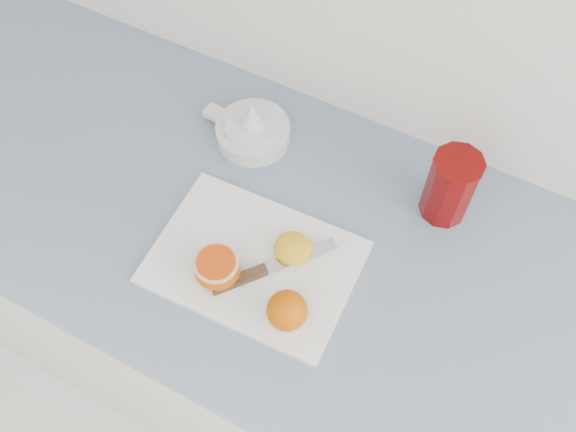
% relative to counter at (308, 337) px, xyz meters
% --- Properties ---
extents(counter, '(2.48, 0.64, 0.89)m').
position_rel_counter_xyz_m(counter, '(0.00, 0.00, 0.00)').
color(counter, silver).
rests_on(counter, ground).
extents(cutting_board, '(0.35, 0.25, 0.01)m').
position_rel_counter_xyz_m(cutting_board, '(-0.07, -0.08, 0.45)').
color(cutting_board, white).
rests_on(cutting_board, counter).
extents(whole_orange, '(0.07, 0.07, 0.07)m').
position_rel_counter_xyz_m(whole_orange, '(0.02, -0.15, 0.49)').
color(whole_orange, '#CA6302').
rests_on(whole_orange, cutting_board).
extents(half_orange, '(0.08, 0.08, 0.05)m').
position_rel_counter_xyz_m(half_orange, '(-0.11, -0.13, 0.48)').
color(half_orange, '#CA6302').
rests_on(half_orange, cutting_board).
extents(squeezed_shell, '(0.06, 0.06, 0.03)m').
position_rel_counter_xyz_m(squeezed_shell, '(-0.03, -0.03, 0.47)').
color(squeezed_shell, gold).
rests_on(squeezed_shell, cutting_board).
extents(paring_knife, '(0.15, 0.18, 0.01)m').
position_rel_counter_xyz_m(paring_knife, '(-0.07, -0.11, 0.46)').
color(paring_knife, '#4E3B20').
rests_on(paring_knife, cutting_board).
extents(citrus_juicer, '(0.18, 0.14, 0.09)m').
position_rel_counter_xyz_m(citrus_juicer, '(-0.21, 0.15, 0.47)').
color(citrus_juicer, white).
rests_on(citrus_juicer, counter).
extents(red_tumbler, '(0.09, 0.09, 0.14)m').
position_rel_counter_xyz_m(red_tumbler, '(0.17, 0.17, 0.51)').
color(red_tumbler, '#650403').
rests_on(red_tumbler, counter).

